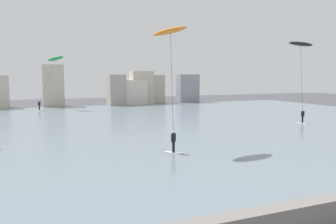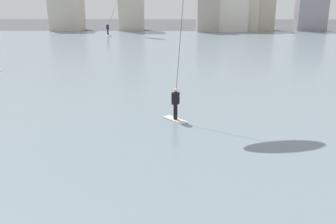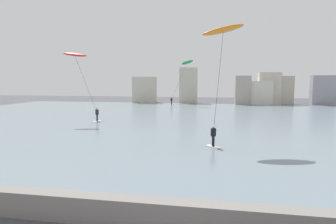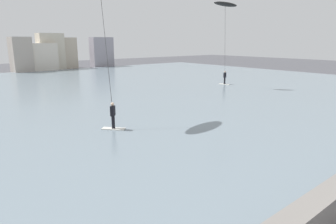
% 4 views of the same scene
% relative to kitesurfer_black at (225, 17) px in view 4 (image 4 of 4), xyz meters
% --- Properties ---
extents(seawall_barrier, '(60.00, 0.70, 0.98)m').
position_rel_kitesurfer_black_xyz_m(seawall_barrier, '(-18.25, -19.03, -7.37)').
color(seawall_barrier, slate).
rests_on(seawall_barrier, ground).
extents(water_bay, '(84.00, 52.00, 0.10)m').
position_rel_kitesurfer_black_xyz_m(water_bay, '(-18.25, 7.67, -7.81)').
color(water_bay, slate).
rests_on(water_bay, ground).
extents(far_shore_buildings, '(41.93, 4.96, 7.77)m').
position_rel_kitesurfer_black_xyz_m(far_shore_buildings, '(-14.63, 35.04, -4.78)').
color(far_shore_buildings, beige).
rests_on(far_shore_buildings, ground).
extents(kitesurfer_black, '(3.72, 3.41, 9.49)m').
position_rel_kitesurfer_black_xyz_m(kitesurfer_black, '(0.00, 0.00, 0.00)').
color(kitesurfer_black, silver).
rests_on(kitesurfer_black, water_bay).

